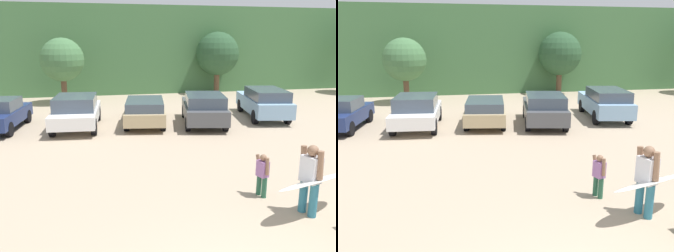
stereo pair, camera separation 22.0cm
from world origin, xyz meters
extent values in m
cube|color=#427042|center=(0.00, 28.31, 3.21)|extent=(108.00, 12.00, 6.42)
cylinder|color=brown|center=(-3.85, 19.54, 0.80)|extent=(0.35, 0.35, 1.61)
sphere|color=#427042|center=(-3.85, 19.54, 2.76)|extent=(2.70, 2.70, 2.70)
cylinder|color=brown|center=(7.03, 21.34, 0.82)|extent=(0.40, 0.40, 1.65)
sphere|color=#284C2D|center=(7.03, 21.34, 2.98)|extent=(3.14, 3.14, 3.14)
cube|color=navy|center=(-6.25, 13.16, 0.61)|extent=(2.29, 4.13, 0.59)
cube|color=#3F4C5B|center=(-6.26, 13.05, 1.16)|extent=(1.88, 1.97, 0.51)
cylinder|color=black|center=(-5.28, 14.35, 0.31)|extent=(0.30, 0.65, 0.63)
cylinder|color=black|center=(-5.60, 11.77, 0.31)|extent=(0.30, 0.65, 0.63)
cube|color=white|center=(-2.85, 12.78, 0.64)|extent=(2.27, 4.45, 0.56)
cube|color=#3F4C5B|center=(-2.87, 12.60, 1.22)|extent=(1.95, 2.50, 0.60)
cylinder|color=black|center=(-3.60, 14.26, 0.36)|extent=(0.28, 0.73, 0.72)
cylinder|color=black|center=(-1.88, 14.12, 0.36)|extent=(0.28, 0.73, 0.72)
cylinder|color=black|center=(-3.83, 11.43, 0.36)|extent=(0.28, 0.73, 0.72)
cylinder|color=black|center=(-2.11, 11.29, 0.36)|extent=(0.28, 0.73, 0.72)
cube|color=tan|center=(0.36, 13.04, 0.58)|extent=(2.53, 4.81, 0.56)
cube|color=#3F4C5B|center=(0.24, 12.33, 1.07)|extent=(2.08, 2.92, 0.41)
cylinder|color=black|center=(-0.22, 14.66, 0.30)|extent=(0.31, 0.63, 0.60)
cylinder|color=black|center=(1.41, 14.40, 0.30)|extent=(0.31, 0.63, 0.60)
cylinder|color=black|center=(-0.69, 11.68, 0.30)|extent=(0.31, 0.63, 0.60)
cylinder|color=black|center=(0.93, 11.42, 0.30)|extent=(0.31, 0.63, 0.60)
cube|color=#4C4F54|center=(3.08, 12.29, 0.66)|extent=(2.69, 4.61, 0.66)
cube|color=#3F4C5B|center=(2.99, 11.82, 1.25)|extent=(2.17, 2.72, 0.52)
cylinder|color=black|center=(2.55, 13.86, 0.32)|extent=(0.35, 0.68, 0.65)
cylinder|color=black|center=(4.19, 13.52, 0.32)|extent=(0.35, 0.68, 0.65)
cylinder|color=black|center=(1.98, 11.06, 0.32)|extent=(0.35, 0.68, 0.65)
cylinder|color=black|center=(3.61, 10.73, 0.32)|extent=(0.35, 0.68, 0.65)
cube|color=#84ADD1|center=(6.56, 13.05, 0.71)|extent=(2.58, 4.90, 0.72)
cube|color=#3F4C5B|center=(6.46, 12.49, 1.32)|extent=(2.10, 3.01, 0.50)
cylinder|color=black|center=(6.07, 14.71, 0.35)|extent=(0.34, 0.72, 0.69)
cylinder|color=black|center=(7.62, 14.41, 0.35)|extent=(0.34, 0.72, 0.69)
cylinder|color=black|center=(5.50, 11.69, 0.35)|extent=(0.34, 0.72, 0.69)
cylinder|color=black|center=(7.06, 11.40, 0.35)|extent=(0.34, 0.72, 0.69)
cylinder|color=teal|center=(2.70, 2.96, 0.40)|extent=(0.19, 0.19, 0.80)
cylinder|color=teal|center=(2.62, 3.24, 0.40)|extent=(0.19, 0.19, 0.80)
cube|color=silver|center=(2.66, 3.10, 1.11)|extent=(0.41, 0.48, 0.62)
sphere|color=#8C664C|center=(2.66, 3.10, 1.55)|extent=(0.26, 0.26, 0.26)
cylinder|color=#8C664C|center=(2.72, 2.89, 1.27)|extent=(0.18, 0.20, 0.66)
cylinder|color=#8C664C|center=(2.60, 3.32, 1.27)|extent=(0.18, 0.23, 0.66)
cylinder|color=#26593F|center=(2.09, 4.13, 0.27)|extent=(0.13, 0.13, 0.55)
cylinder|color=#26593F|center=(2.04, 4.32, 0.27)|extent=(0.13, 0.13, 0.55)
cube|color=#9966A5|center=(2.06, 4.22, 0.76)|extent=(0.28, 0.32, 0.42)
sphere|color=#8C664C|center=(2.06, 4.22, 1.05)|extent=(0.17, 0.17, 0.17)
cylinder|color=#8C664C|center=(2.10, 4.08, 0.86)|extent=(0.12, 0.14, 0.45)
cylinder|color=#8C664C|center=(2.02, 4.37, 0.86)|extent=(0.15, 0.24, 0.45)
ellipsoid|color=white|center=(2.75, 3.07, 0.82)|extent=(2.33, 1.28, 0.31)
camera|label=1|loc=(-2.09, -3.48, 3.95)|focal=37.39mm
camera|label=2|loc=(-1.88, -3.53, 3.95)|focal=37.39mm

